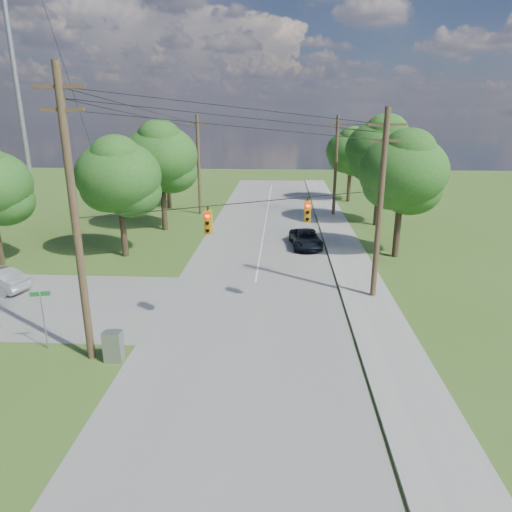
# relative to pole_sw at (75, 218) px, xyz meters

# --- Properties ---
(ground) EXTENTS (140.00, 140.00, 0.00)m
(ground) POSITION_rel_pole_sw_xyz_m (4.60, -0.40, -6.23)
(ground) COLOR #3C5B1E
(ground) RESTS_ON ground
(main_road) EXTENTS (10.00, 100.00, 0.03)m
(main_road) POSITION_rel_pole_sw_xyz_m (6.60, 4.60, -6.21)
(main_road) COLOR gray
(main_road) RESTS_ON ground
(sidewalk_east) EXTENTS (2.60, 100.00, 0.12)m
(sidewalk_east) POSITION_rel_pole_sw_xyz_m (13.30, 4.60, -6.17)
(sidewalk_east) COLOR #9C9A92
(sidewalk_east) RESTS_ON ground
(pole_sw) EXTENTS (2.00, 0.32, 12.00)m
(pole_sw) POSITION_rel_pole_sw_xyz_m (0.00, 0.00, 0.00)
(pole_sw) COLOR brown
(pole_sw) RESTS_ON ground
(pole_ne) EXTENTS (2.00, 0.32, 10.50)m
(pole_ne) POSITION_rel_pole_sw_xyz_m (13.50, 7.60, -0.76)
(pole_ne) COLOR brown
(pole_ne) RESTS_ON ground
(pole_north_e) EXTENTS (2.00, 0.32, 10.00)m
(pole_north_e) POSITION_rel_pole_sw_xyz_m (13.50, 29.60, -1.10)
(pole_north_e) COLOR brown
(pole_north_e) RESTS_ON ground
(pole_north_w) EXTENTS (2.00, 0.32, 10.00)m
(pole_north_w) POSITION_rel_pole_sw_xyz_m (-0.40, 29.60, -1.10)
(pole_north_w) COLOR brown
(pole_north_w) RESTS_ON ground
(power_lines) EXTENTS (13.93, 29.62, 4.93)m
(power_lines) POSITION_rel_pole_sw_xyz_m (6.10, 11.14, 2.93)
(power_lines) COLOR black
(power_lines) RESTS_ON ground
(traffic_signals) EXTENTS (4.91, 3.27, 1.05)m
(traffic_signals) POSITION_rel_pole_sw_xyz_m (7.15, 4.03, -0.73)
(traffic_signals) COLOR orange
(traffic_signals) RESTS_ON ground
(radio_mast) EXTENTS (0.70, 0.70, 45.00)m
(radio_mast) POSITION_rel_pole_sw_xyz_m (-27.40, 45.60, 16.27)
(radio_mast) COLOR gray
(radio_mast) RESTS_ON ground
(tree_w_near) EXTENTS (6.00, 6.00, 8.40)m
(tree_w_near) POSITION_rel_pole_sw_xyz_m (-3.40, 14.60, -0.30)
(tree_w_near) COLOR #443422
(tree_w_near) RESTS_ON ground
(tree_w_mid) EXTENTS (6.40, 6.40, 9.22)m
(tree_w_mid) POSITION_rel_pole_sw_xyz_m (-2.40, 22.60, 0.35)
(tree_w_mid) COLOR #443422
(tree_w_mid) RESTS_ON ground
(tree_w_far) EXTENTS (6.00, 6.00, 8.73)m
(tree_w_far) POSITION_rel_pole_sw_xyz_m (-4.40, 32.60, 0.02)
(tree_w_far) COLOR #443422
(tree_w_far) RESTS_ON ground
(tree_e_near) EXTENTS (6.20, 6.20, 8.81)m
(tree_e_near) POSITION_rel_pole_sw_xyz_m (16.60, 15.60, 0.02)
(tree_e_near) COLOR #443422
(tree_e_near) RESTS_ON ground
(tree_e_mid) EXTENTS (6.60, 6.60, 9.64)m
(tree_e_mid) POSITION_rel_pole_sw_xyz_m (17.10, 25.60, 0.68)
(tree_e_mid) COLOR #443422
(tree_e_mid) RESTS_ON ground
(tree_e_far) EXTENTS (5.80, 5.80, 8.32)m
(tree_e_far) POSITION_rel_pole_sw_xyz_m (16.10, 37.60, -0.31)
(tree_e_far) COLOR #443422
(tree_e_far) RESTS_ON ground
(car_main_north) EXTENTS (2.69, 4.93, 1.31)m
(car_main_north) POSITION_rel_pole_sw_xyz_m (10.10, 17.69, -5.54)
(car_main_north) COLOR black
(car_main_north) RESTS_ON main_road
(control_cabinet) EXTENTS (0.77, 0.56, 1.38)m
(control_cabinet) POSITION_rel_pole_sw_xyz_m (1.10, -0.22, -5.54)
(control_cabinet) COLOR gray
(control_cabinet) RESTS_ON ground
(street_name_sign) EXTENTS (0.82, 0.24, 2.79)m
(street_name_sign) POSITION_rel_pole_sw_xyz_m (-2.26, 0.60, -4.46)
(street_name_sign) COLOR gray
(street_name_sign) RESTS_ON ground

